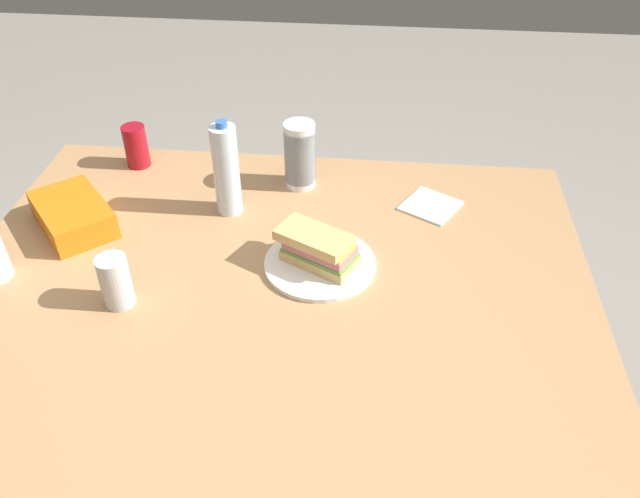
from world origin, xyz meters
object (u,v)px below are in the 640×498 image
plastic_cup_stack (300,155)px  sandwich (318,248)px  paper_plate (320,264)px  soda_can_silver (115,281)px  dining_table (271,320)px  water_bottle_tall (226,170)px  soda_can_red (136,146)px  chip_bag (73,215)px

plastic_cup_stack → sandwich: bearing=103.9°
paper_plate → soda_can_silver: 0.46m
dining_table → water_bottle_tall: bearing=-63.3°
sandwich → water_bottle_tall: (0.25, -0.20, 0.07)m
paper_plate → soda_can_red: 0.70m
paper_plate → plastic_cup_stack: (0.09, -0.35, 0.09)m
sandwich → water_bottle_tall: water_bottle_tall is taller
dining_table → chip_bag: size_ratio=6.32×
soda_can_red → paper_plate: bearing=144.6°
water_bottle_tall → soda_can_silver: water_bottle_tall is taller
chip_bag → water_bottle_tall: (-0.37, -0.11, 0.09)m
sandwich → soda_can_red: soda_can_red is taller
paper_plate → soda_can_silver: soda_can_silver is taller
paper_plate → chip_bag: bearing=-8.4°
sandwich → paper_plate: bearing=179.2°
paper_plate → water_bottle_tall: bearing=-38.5°
chip_bag → water_bottle_tall: bearing=-114.7°
paper_plate → soda_can_red: soda_can_red is taller
water_bottle_tall → soda_can_silver: (0.16, 0.37, -0.06)m
water_bottle_tall → dining_table: bearing=116.7°
water_bottle_tall → soda_can_red: bearing=-32.7°
soda_can_red → plastic_cup_stack: (-0.48, 0.06, 0.03)m
soda_can_red → soda_can_silver: same height
soda_can_red → dining_table: bearing=132.6°
paper_plate → soda_can_silver: (0.42, 0.17, 0.05)m
dining_table → plastic_cup_stack: size_ratio=7.86×
plastic_cup_stack → chip_bag: bearing=25.1°
paper_plate → soda_can_silver: bearing=21.9°
soda_can_red → chip_bag: size_ratio=0.53×
paper_plate → soda_can_red: bearing=-35.4°
soda_can_red → soda_can_silver: bearing=104.4°
dining_table → plastic_cup_stack: bearing=-91.6°
dining_table → soda_can_silver: bearing=11.6°
sandwich → soda_can_silver: bearing=22.1°
sandwich → dining_table: bearing=46.4°
water_bottle_tall → paper_plate: bearing=141.5°
dining_table → sandwich: (-0.10, -0.10, 0.14)m
sandwich → plastic_cup_stack: plastic_cup_stack is taller
sandwich → plastic_cup_stack: size_ratio=1.11×
chip_bag → soda_can_silver: soda_can_silver is taller
chip_bag → dining_table: bearing=-151.6°
soda_can_red → soda_can_silver: (-0.15, 0.57, 0.00)m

